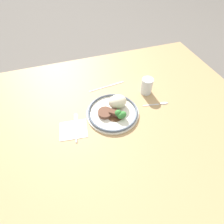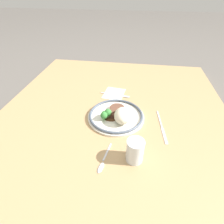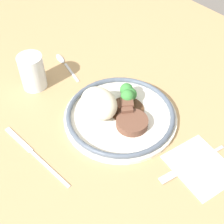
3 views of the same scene
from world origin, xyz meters
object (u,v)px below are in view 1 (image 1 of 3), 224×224
object	(u,v)px
juice_glass	(147,87)
fork	(76,125)
spoon	(161,104)
knife	(108,86)
plate	(114,110)

from	to	relation	value
juice_glass	fork	world-z (taller)	juice_glass
juice_glass	fork	size ratio (longest dim) A/B	0.55
juice_glass	spoon	size ratio (longest dim) A/B	0.65
juice_glass	knife	world-z (taller)	juice_glass
juice_glass	spoon	distance (m)	0.13
knife	plate	bearing A→B (deg)	-105.98
juice_glass	spoon	bearing A→B (deg)	-71.80
juice_glass	spoon	xyz separation A→B (m)	(0.04, -0.12, -0.04)
plate	knife	world-z (taller)	plate
knife	fork	bearing A→B (deg)	-142.58
plate	juice_glass	xyz separation A→B (m)	(0.23, 0.10, 0.02)
plate	spoon	size ratio (longest dim) A/B	1.89
plate	knife	size ratio (longest dim) A/B	1.22
juice_glass	fork	distance (m)	0.46
fork	knife	bearing A→B (deg)	-37.03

